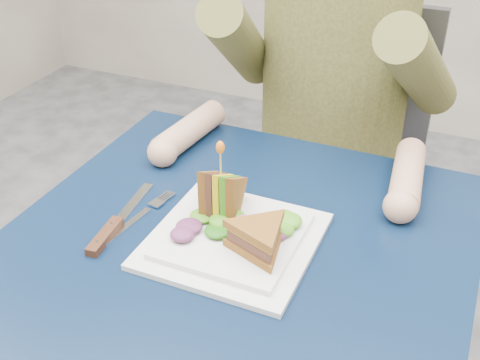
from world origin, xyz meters
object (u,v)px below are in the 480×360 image
at_px(plate, 233,239).
at_px(knife, 111,230).
at_px(table, 235,279).
at_px(sandwich_upright, 221,196).
at_px(chair, 336,157).
at_px(diner, 337,32).
at_px(fork, 138,218).
at_px(sandwich_flat, 259,238).

bearing_deg(plate, knife, -164.26).
xyz_separation_m(table, knife, (-0.20, -0.06, 0.09)).
distance_m(sandwich_upright, knife, 0.19).
height_order(table, plate, plate).
bearing_deg(plate, chair, 89.90).
relative_size(table, diner, 1.01).
bearing_deg(diner, fork, -107.90).
height_order(sandwich_flat, fork, sandwich_flat).
bearing_deg(fork, diner, 72.10).
height_order(chair, knife, chair).
xyz_separation_m(fork, knife, (-0.02, -0.05, 0.00)).
height_order(chair, plate, chair).
bearing_deg(sandwich_flat, sandwich_upright, 144.14).
distance_m(sandwich_flat, sandwich_upright, 0.12).
bearing_deg(sandwich_upright, chair, 86.01).
height_order(diner, fork, diner).
distance_m(plate, fork, 0.18).
bearing_deg(diner, sandwich_flat, -84.65).
height_order(diner, sandwich_flat, diner).
height_order(plate, knife, plate).
xyz_separation_m(diner, plate, (-0.00, -0.55, -0.18)).
relative_size(chair, sandwich_flat, 6.22).
xyz_separation_m(sandwich_flat, sandwich_upright, (-0.10, 0.07, 0.01)).
xyz_separation_m(diner, sandwich_upright, (-0.04, -0.51, -0.13)).
bearing_deg(chair, fork, -105.04).
relative_size(sandwich_upright, knife, 0.63).
bearing_deg(sandwich_flat, chair, 94.48).
bearing_deg(chair, knife, -105.55).
relative_size(diner, sandwich_upright, 5.32).
height_order(diner, knife, diner).
distance_m(sandwich_flat, fork, 0.24).
bearing_deg(table, plate, -106.23).
xyz_separation_m(chair, sandwich_upright, (-0.04, -0.62, 0.24)).
height_order(sandwich_flat, sandwich_upright, sandwich_upright).
bearing_deg(plate, sandwich_flat, -24.44).
xyz_separation_m(plate, knife, (-0.20, -0.06, -0.00)).
bearing_deg(plate, diner, 89.88).
distance_m(diner, plate, 0.58).
relative_size(table, plate, 2.88).
bearing_deg(chair, table, -90.00).
bearing_deg(table, fork, -177.13).
bearing_deg(chair, diner, -90.00).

